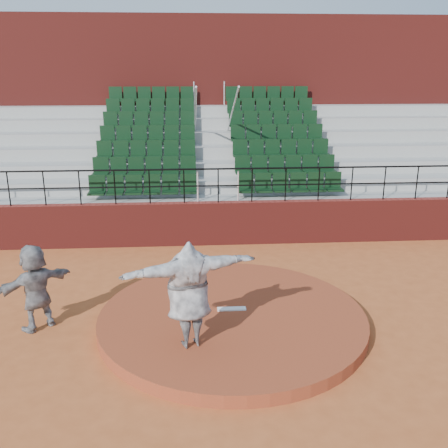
{
  "coord_description": "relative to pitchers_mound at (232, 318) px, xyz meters",
  "views": [
    {
      "loc": [
        -0.81,
        -9.27,
        5.08
      ],
      "look_at": [
        0.0,
        2.5,
        1.4
      ],
      "focal_mm": 40.0,
      "sensor_mm": 36.0,
      "label": 1
    }
  ],
  "objects": [
    {
      "name": "wall_railing",
      "position": [
        0.0,
        5.0,
        1.9
      ],
      "size": [
        24.04,
        0.05,
        1.03
      ],
      "color": "black",
      "rests_on": "boundary_wall"
    },
    {
      "name": "pitchers_mound",
      "position": [
        0.0,
        0.0,
        0.0
      ],
      "size": [
        5.5,
        5.5,
        0.25
      ],
      "primitive_type": "cylinder",
      "color": "brown",
      "rests_on": "ground"
    },
    {
      "name": "pitching_rubber",
      "position": [
        0.0,
        0.15,
        0.14
      ],
      "size": [
        0.6,
        0.15,
        0.03
      ],
      "primitive_type": "cube",
      "color": "white",
      "rests_on": "pitchers_mound"
    },
    {
      "name": "boundary_wall",
      "position": [
        0.0,
        5.0,
        0.53
      ],
      "size": [
        24.0,
        0.3,
        1.3
      ],
      "primitive_type": "cube",
      "color": "maroon",
      "rests_on": "ground"
    },
    {
      "name": "fielder",
      "position": [
        -3.96,
        0.12,
        0.77
      ],
      "size": [
        1.61,
        1.49,
        1.79
      ],
      "primitive_type": "imported",
      "rotation": [
        0.0,
        0.0,
        3.85
      ],
      "color": "black",
      "rests_on": "ground"
    },
    {
      "name": "pitcher",
      "position": [
        -0.88,
        -1.16,
        1.13
      ],
      "size": [
        2.55,
        1.38,
        2.0
      ],
      "primitive_type": "imported",
      "rotation": [
        0.0,
        0.0,
        3.45
      ],
      "color": "black",
      "rests_on": "pitchers_mound"
    },
    {
      "name": "press_box_facade",
      "position": [
        0.0,
        12.6,
        3.43
      ],
      "size": [
        24.0,
        3.0,
        7.1
      ],
      "primitive_type": "cube",
      "color": "maroon",
      "rests_on": "ground"
    },
    {
      "name": "ground",
      "position": [
        0.0,
        0.0,
        -0.12
      ],
      "size": [
        90.0,
        90.0,
        0.0
      ],
      "primitive_type": "plane",
      "color": "#B05527",
      "rests_on": "ground"
    },
    {
      "name": "seating_deck",
      "position": [
        0.0,
        8.65,
        1.32
      ],
      "size": [
        24.0,
        5.97,
        4.63
      ],
      "color": "#979691",
      "rests_on": "ground"
    }
  ]
}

